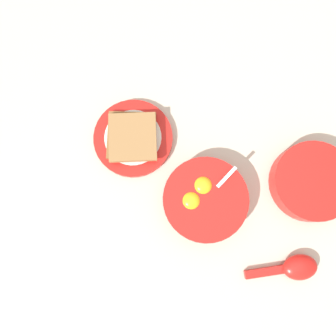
{
  "coord_description": "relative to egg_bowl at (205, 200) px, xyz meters",
  "views": [
    {
      "loc": [
        -0.15,
        -0.13,
        0.71
      ],
      "look_at": [
        -0.15,
        -0.01,
        0.02
      ],
      "focal_mm": 35.0,
      "sensor_mm": 36.0,
      "label": 1
    }
  ],
  "objects": [
    {
      "name": "toast_plate",
      "position": [
        -0.16,
        0.13,
        -0.02
      ],
      "size": [
        0.17,
        0.17,
        0.02
      ],
      "color": "red",
      "rests_on": "ground_plane"
    },
    {
      "name": "soup_spoon",
      "position": [
        0.19,
        -0.13,
        -0.01
      ],
      "size": [
        0.15,
        0.06,
        0.03
      ],
      "color": "red",
      "rests_on": "ground_plane"
    },
    {
      "name": "congee_bowl",
      "position": [
        0.22,
        0.05,
        -0.0
      ],
      "size": [
        0.17,
        0.17,
        0.05
      ],
      "color": "red",
      "rests_on": "ground_plane"
    },
    {
      "name": "egg_bowl",
      "position": [
        0.0,
        0.0,
        0.0
      ],
      "size": [
        0.18,
        0.18,
        0.08
      ],
      "color": "red",
      "rests_on": "ground_plane"
    },
    {
      "name": "ground_plane",
      "position": [
        0.07,
        0.08,
        -0.03
      ],
      "size": [
        3.0,
        3.0,
        0.0
      ],
      "primitive_type": "plane",
      "color": "beige"
    },
    {
      "name": "toast_sandwich",
      "position": [
        -0.16,
        0.13,
        0.0
      ],
      "size": [
        0.11,
        0.12,
        0.03
      ],
      "color": "brown",
      "rests_on": "toast_plate"
    }
  ]
}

